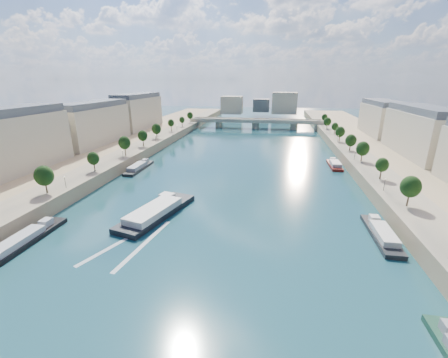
% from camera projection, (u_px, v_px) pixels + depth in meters
% --- Properties ---
extents(ground, '(700.00, 700.00, 0.00)m').
position_uv_depth(ground, '(232.00, 182.00, 122.54)').
color(ground, '#0C2D35').
rests_on(ground, ground).
extents(quay_left, '(44.00, 520.00, 5.00)m').
position_uv_depth(quay_left, '(72.00, 168.00, 133.07)').
color(quay_left, '#9E8460').
rests_on(quay_left, ground).
extents(quay_right, '(44.00, 520.00, 5.00)m').
position_uv_depth(quay_right, '(425.00, 186.00, 110.43)').
color(quay_right, '#9E8460').
rests_on(quay_right, ground).
extents(pave_left, '(14.00, 520.00, 0.10)m').
position_uv_depth(pave_left, '(102.00, 164.00, 129.91)').
color(pave_left, gray).
rests_on(pave_left, quay_left).
extents(pave_right, '(14.00, 520.00, 0.10)m').
position_uv_depth(pave_right, '(383.00, 177.00, 111.98)').
color(pave_right, gray).
rests_on(pave_right, quay_right).
extents(trees_left, '(4.80, 268.80, 8.26)m').
position_uv_depth(trees_left, '(108.00, 151.00, 129.75)').
color(trees_left, '#382B1E').
rests_on(trees_left, ground).
extents(trees_right, '(4.80, 268.80, 8.26)m').
position_uv_depth(trees_right, '(371.00, 157.00, 119.93)').
color(trees_right, '#382B1E').
rests_on(trees_right, ground).
extents(lamps_left, '(0.36, 200.36, 4.28)m').
position_uv_depth(lamps_left, '(98.00, 164.00, 118.98)').
color(lamps_left, black).
rests_on(lamps_left, ground).
extents(lamps_right, '(0.36, 200.36, 4.28)m').
position_uv_depth(lamps_right, '(367.00, 166.00, 116.50)').
color(lamps_right, black).
rests_on(lamps_right, ground).
extents(buildings_left, '(16.00, 226.00, 23.20)m').
position_uv_depth(buildings_left, '(59.00, 131.00, 141.93)').
color(buildings_left, beige).
rests_on(buildings_left, ground).
extents(skyline, '(79.00, 42.00, 22.00)m').
position_uv_depth(skyline, '(264.00, 104.00, 322.76)').
color(skyline, beige).
rests_on(skyline, ground).
extents(bridge, '(112.00, 12.00, 8.15)m').
position_uv_depth(bridge, '(256.00, 122.00, 255.60)').
color(bridge, '#C1B79E').
rests_on(bridge, ground).
extents(tour_barge, '(16.46, 32.13, 4.19)m').
position_uv_depth(tour_barge, '(156.00, 212.00, 92.03)').
color(tour_barge, black).
rests_on(tour_barge, ground).
extents(wake, '(14.17, 25.92, 0.04)m').
position_uv_depth(wake, '(133.00, 243.00, 76.96)').
color(wake, silver).
rests_on(wake, ground).
extents(moored_barges_right, '(5.00, 162.53, 3.60)m').
position_uv_depth(moored_barges_right, '(403.00, 266.00, 65.91)').
color(moored_barges_right, black).
rests_on(moored_barges_right, ground).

